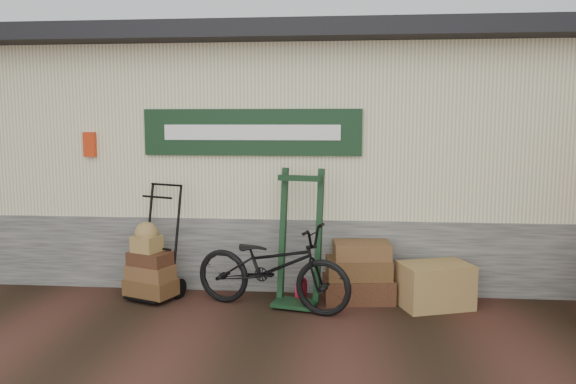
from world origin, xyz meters
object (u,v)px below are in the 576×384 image
Objects in this scene: green_barrow at (299,238)px; wicker_hamper at (435,285)px; porter_trolley at (158,240)px; bicycle at (272,262)px; suitcase_stack at (358,271)px.

green_barrow reaches higher than wicker_hamper.
porter_trolley is 0.74× the size of bicycle.
bicycle is (-1.82, -0.23, 0.29)m from wicker_hamper.
porter_trolley is 1.79× the size of wicker_hamper.
green_barrow is 0.82m from suitcase_stack.
bicycle is at bearing 9.17° from porter_trolley.
porter_trolley is at bearing -178.33° from suitcase_stack.
porter_trolley reaches higher than suitcase_stack.
bicycle is (1.39, -0.31, -0.15)m from porter_trolley.
porter_trolley is at bearing 94.07° from bicycle.
bicycle is at bearing -132.92° from green_barrow.
green_barrow is 2.02× the size of wicker_hamper.
bicycle is (-0.97, -0.38, 0.18)m from suitcase_stack.
green_barrow is 1.94× the size of suitcase_stack.
green_barrow is at bearing -164.53° from suitcase_stack.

